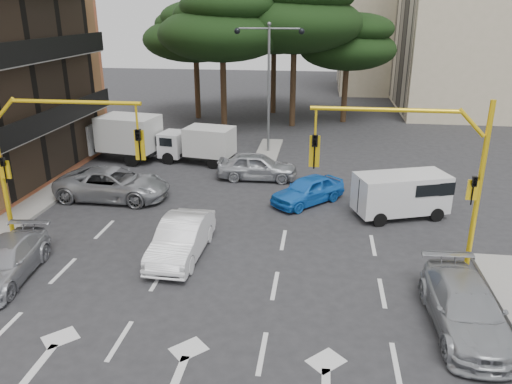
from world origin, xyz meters
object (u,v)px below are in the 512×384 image
car_silver_wagon (4,261)px  box_truck_a (115,137)px  street_lamp_center (269,66)px  van_white (401,195)px  car_silver_cross_b (257,166)px  box_truck_b (197,145)px  car_silver_parked (466,308)px  signal_mast_left (42,148)px  signal_mast_right (426,162)px  car_blue_compact (308,190)px  car_silver_cross_a (113,184)px  car_white_hatch (181,238)px

car_silver_wagon → box_truck_a: box_truck_a is taller
street_lamp_center → van_white: bearing=-53.8°
car_silver_cross_b → box_truck_a: (-8.98, 2.57, 0.64)m
street_lamp_center → car_silver_cross_b: street_lamp_center is taller
van_white → car_silver_cross_b: bearing=-140.8°
box_truck_a → box_truck_b: box_truck_a is taller
car_silver_parked → box_truck_b: size_ratio=1.05×
car_silver_parked → signal_mast_left: bearing=163.8°
signal_mast_right → car_blue_compact: size_ratio=1.57×
car_silver_parked → car_silver_cross_a: bearing=146.5°
car_silver_wagon → car_white_hatch: bearing=16.8°
car_silver_wagon → car_silver_cross_b: 13.57m
car_silver_cross_a → car_silver_cross_b: car_silver_cross_a is taller
car_blue_compact → car_silver_wagon: car_blue_compact is taller
signal_mast_left → car_silver_cross_a: bearing=86.5°
car_white_hatch → box_truck_b: (-2.30, 11.71, 0.38)m
car_silver_parked → car_silver_cross_b: bearing=119.4°
signal_mast_left → car_white_hatch: 6.08m
car_white_hatch → car_silver_cross_b: bearing=81.7°
signal_mast_left → box_truck_a: size_ratio=1.08×
car_white_hatch → box_truck_a: bearing=123.7°
signal_mast_left → car_silver_cross_a: (0.31, 5.01, -3.14)m
signal_mast_right → box_truck_b: bearing=133.4°
street_lamp_center → car_silver_wagon: bearing=-113.1°
signal_mast_right → street_lamp_center: (-6.80, 14.01, 1.54)m
car_blue_compact → car_silver_cross_a: 9.32m
signal_mast_right → signal_mast_left: bearing=180.0°
signal_mast_left → van_white: signal_mast_left is taller
box_truck_b → car_silver_cross_b: bearing=-112.9°
car_silver_cross_a → car_silver_parked: 16.53m
car_blue_compact → car_silver_cross_b: bearing=175.5°
car_white_hatch → car_silver_parked: bearing=-17.9°
car_white_hatch → car_silver_cross_a: bearing=133.9°
car_blue_compact → box_truck_b: box_truck_b is taller
signal_mast_left → box_truck_b: bearing=75.8°
car_silver_parked → van_white: 8.29m
car_silver_wagon → box_truck_b: box_truck_b is taller
street_lamp_center → signal_mast_left: bearing=-115.9°
car_silver_cross_b → box_truck_a: size_ratio=0.77×
signal_mast_left → car_silver_wagon: bearing=-96.9°
signal_mast_right → car_silver_parked: signal_mast_right is taller
car_blue_compact → van_white: 4.23m
signal_mast_left → car_silver_wagon: signal_mast_left is taller
car_white_hatch → box_truck_a: 13.89m
car_white_hatch → car_silver_wagon: 6.00m
car_white_hatch → signal_mast_left: bearing=177.8°
street_lamp_center → car_silver_cross_b: size_ratio=1.83×
signal_mast_left → car_blue_compact: bearing=30.6°
street_lamp_center → car_white_hatch: 15.20m
car_silver_cross_b → box_truck_a: bearing=72.6°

